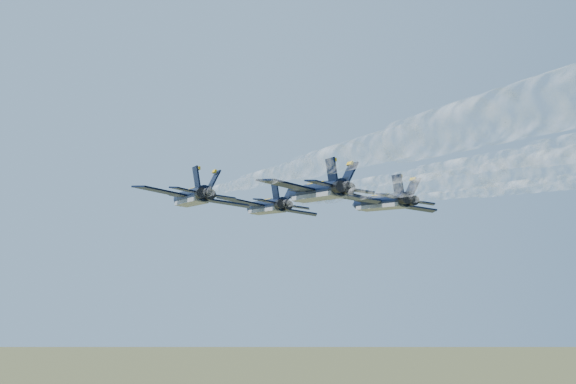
{
  "coord_description": "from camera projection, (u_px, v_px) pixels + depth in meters",
  "views": [
    {
      "loc": [
        -8.61,
        -85.94,
        98.23
      ],
      "look_at": [
        -0.32,
        2.91,
        106.71
      ],
      "focal_mm": 50.0,
      "sensor_mm": 36.0,
      "label": 1
    }
  ],
  "objects": [
    {
      "name": "jet_lead",
      "position": [
        266.0,
        207.0,
        97.41
      ],
      "size": [
        12.32,
        16.52,
        3.79
      ],
      "rotation": [
        0.0,
        0.15,
        0.22
      ],
      "color": "black"
    },
    {
      "name": "jet_left",
      "position": [
        191.0,
        197.0,
        84.3
      ],
      "size": [
        12.32,
        16.52,
        3.79
      ],
      "rotation": [
        0.0,
        0.15,
        0.22
      ],
      "color": "black"
    },
    {
      "name": "jet_right",
      "position": [
        381.0,
        202.0,
        91.12
      ],
      "size": [
        12.32,
        16.52,
        3.79
      ],
      "rotation": [
        0.0,
        0.15,
        0.22
      ],
      "color": "black"
    },
    {
      "name": "jet_slot",
      "position": [
        316.0,
        192.0,
        78.3
      ],
      "size": [
        12.32,
        16.52,
        3.79
      ],
      "rotation": [
        0.0,
        0.15,
        0.22
      ],
      "color": "black"
    },
    {
      "name": "smoke_trail_lead",
      "position": [
        454.0,
        158.0,
        54.75
      ],
      "size": [
        14.54,
        57.24,
        2.3
      ],
      "rotation": [
        0.0,
        0.15,
        0.22
      ],
      "color": "white"
    },
    {
      "name": "smoke_trail_left",
      "position": [
        362.0,
        124.0,
        41.64
      ],
      "size": [
        14.54,
        57.24,
        2.3
      ],
      "rotation": [
        0.0,
        0.15,
        0.22
      ],
      "color": "white"
    }
  ]
}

